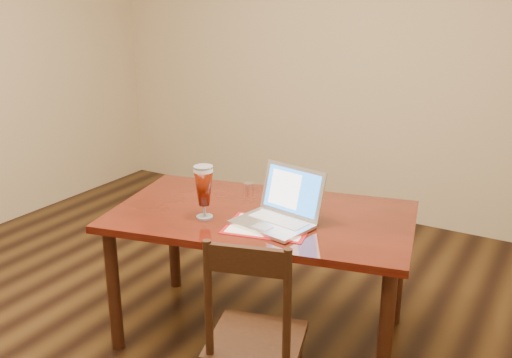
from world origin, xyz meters
The scene contains 2 objects.
dining_table centered at (0.35, 0.50, 0.64)m, with size 1.67×1.17×0.98m.
dining_chair centered at (0.67, -0.11, 0.42)m, with size 0.47×0.46×0.91m.
Camera 1 is at (1.70, -1.85, 1.79)m, focal length 40.00 mm.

